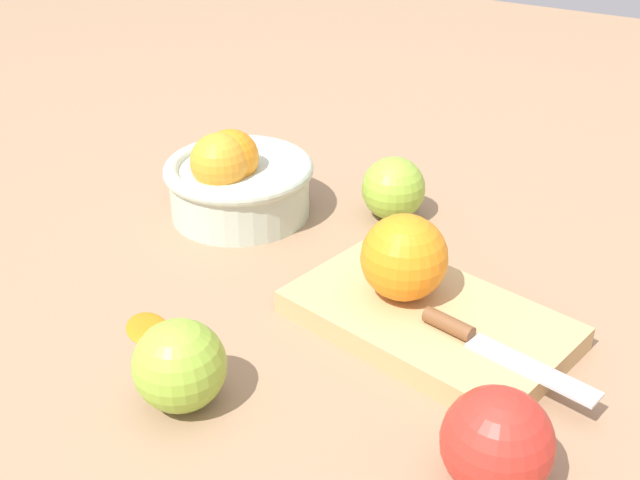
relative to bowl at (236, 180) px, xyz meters
The scene contains 9 objects.
ground_plane 0.22m from the bowl, 32.13° to the right, with size 2.40×2.40×0.00m, color #997556.
bowl is the anchor object (origin of this frame).
cutting_board 0.29m from the bowl, 19.30° to the right, with size 0.24×0.14×0.02m, color tan.
orange_on_board 0.25m from the bowl, 19.57° to the right, with size 0.08×0.08×0.08m, color orange.
knife 0.35m from the bowl, 20.31° to the right, with size 0.15×0.05×0.01m.
apple_front_right 0.44m from the bowl, 32.15° to the right, with size 0.08×0.08×0.08m, color red.
apple_front_left 0.31m from the bowl, 62.95° to the right, with size 0.07×0.07×0.07m, color #8EB738.
apple_back_left 0.17m from the bowl, 27.56° to the left, with size 0.07×0.07×0.07m, color #8EB738.
citrus_peel 0.23m from the bowl, 76.06° to the right, with size 0.05×0.04×0.01m, color orange.
Camera 1 is at (0.29, -0.52, 0.42)m, focal length 44.83 mm.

